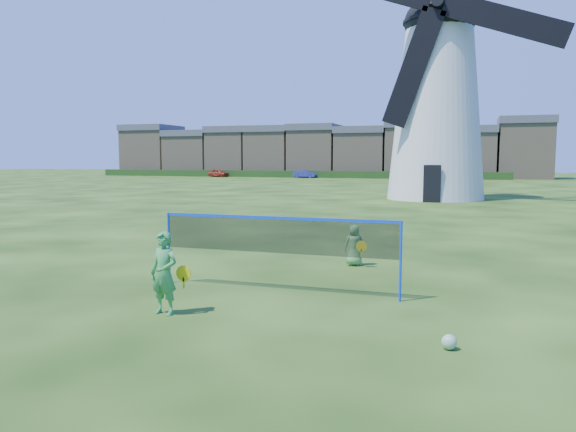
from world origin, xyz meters
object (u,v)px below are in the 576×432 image
Objects in this scene: player_boy at (355,245)px; car_right at (305,174)px; player_girl at (164,273)px; play_ball at (449,342)px; badminton_net at (277,236)px; windmill at (437,98)px; car_left at (219,173)px.

player_boy is 65.32m from car_right.
player_girl reaches higher than play_ball.
player_girl is at bearing 57.93° from player_boy.
player_girl is (-1.30, -2.19, -0.41)m from badminton_net.
player_girl is at bearing 176.44° from play_ball.
badminton_net reaches higher than player_girl.
windmill reaches higher than car_left.
windmill is 43.05m from car_right.
car_right reaches higher than player_boy.
player_girl is 6.63× the size of play_ball.
player_boy is 0.32× the size of car_right.
windmill reaches higher than car_right.
play_ball is 0.07× the size of car_left.
badminton_net is (-1.41, -28.01, -5.57)m from windmill.
car_right is at bearing 108.31° from play_ball.
player_girl is at bearing -161.73° from car_right.
windmill is 30.91m from player_girl.
windmill reaches higher than play_ball.
player_girl reaches higher than car_right.
player_boy is at bearing -136.49° from car_left.
play_ball is (3.50, -2.49, -1.03)m from badminton_net.
player_girl is at bearing -95.12° from windmill.
windmill is at bearing 87.12° from badminton_net.
player_girl is 5.87m from player_boy.
badminton_net is 1.50× the size of car_left.
badminton_net is 1.51× the size of car_right.
windmill is 18.92× the size of player_boy.
car_left reaches higher than car_right.
badminton_net is at bearing -160.21° from car_right.
badminton_net reaches higher than car_right.
car_left is at bearing 132.50° from windmill.
play_ball is at bearing -86.08° from windmill.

